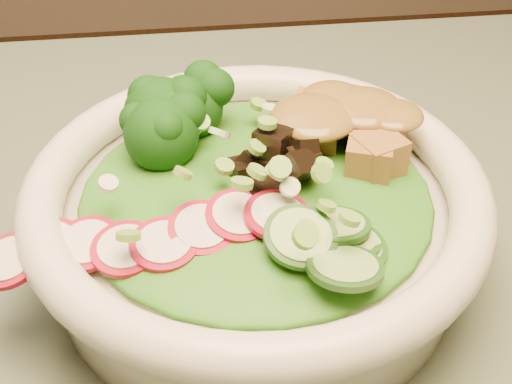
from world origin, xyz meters
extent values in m
cylinder|color=black|center=(0.55, 0.35, 0.36)|extent=(0.06, 0.06, 0.72)
cylinder|color=silver|center=(0.22, 0.04, 0.78)|extent=(0.26, 0.26, 0.06)
torus|color=silver|center=(0.22, 0.04, 0.81)|extent=(0.29, 0.29, 0.03)
ellipsoid|color=#1A6214|center=(0.22, 0.04, 0.81)|extent=(0.22, 0.22, 0.03)
ellipsoid|color=brown|center=(0.28, 0.08, 0.84)|extent=(0.08, 0.06, 0.02)
camera|label=1|loc=(0.18, -0.30, 1.09)|focal=50.00mm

